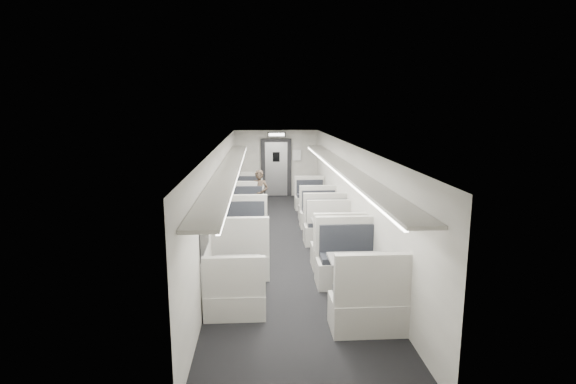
{
  "coord_description": "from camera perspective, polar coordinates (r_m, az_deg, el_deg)",
  "views": [
    {
      "loc": [
        -0.59,
        -10.21,
        3.26
      ],
      "look_at": [
        0.08,
        0.45,
        1.2
      ],
      "focal_mm": 28.0,
      "sensor_mm": 36.0,
      "label": 1
    }
  ],
  "objects": [
    {
      "name": "luggage_rack_right",
      "position": [
        10.16,
        6.82,
        3.22
      ],
      "size": [
        0.46,
        10.4,
        0.09
      ],
      "color": "#B6B4AB",
      "rests_on": "room"
    },
    {
      "name": "booth_right_c",
      "position": [
        10.06,
        5.66,
        -5.69
      ],
      "size": [
        1.1,
        2.23,
        1.19
      ],
      "color": "#B6B4AB",
      "rests_on": "room"
    },
    {
      "name": "booth_right_b",
      "position": [
        11.55,
        4.42,
        -3.62
      ],
      "size": [
        1.02,
        2.07,
        1.11
      ],
      "color": "#B6B4AB",
      "rests_on": "room"
    },
    {
      "name": "wall_notice",
      "position": [
        16.28,
        1.13,
        4.69
      ],
      "size": [
        0.32,
        0.02,
        0.4
      ],
      "primitive_type": "cube",
      "color": "white",
      "rests_on": "room"
    },
    {
      "name": "booth_left_b",
      "position": [
        12.04,
        -5.47,
        -2.98
      ],
      "size": [
        1.05,
        2.13,
        1.14
      ],
      "color": "#B6B4AB",
      "rests_on": "room"
    },
    {
      "name": "luggage_rack_left",
      "position": [
        10.02,
        -7.34,
        3.1
      ],
      "size": [
        0.46,
        10.4,
        0.09
      ],
      "color": "#B6B4AB",
      "rests_on": "room"
    },
    {
      "name": "window_d",
      "position": [
        7.32,
        -10.58,
        -4.43
      ],
      "size": [
        0.02,
        1.18,
        0.84
      ],
      "primitive_type": "cube",
      "color": "black",
      "rests_on": "room"
    },
    {
      "name": "booth_left_a",
      "position": [
        14.23,
        -5.19,
        -0.9
      ],
      "size": [
        1.0,
        2.02,
        1.08
      ],
      "color": "#B6B4AB",
      "rests_on": "room"
    },
    {
      "name": "booth_right_d",
      "position": [
        7.65,
        8.8,
        -11.06
      ],
      "size": [
        1.15,
        2.33,
        1.25
      ],
      "color": "#B6B4AB",
      "rests_on": "room"
    },
    {
      "name": "room",
      "position": [
        10.43,
        -0.31,
        -0.49
      ],
      "size": [
        3.24,
        12.24,
        2.64
      ],
      "color": "black",
      "rests_on": "ground"
    },
    {
      "name": "booth_left_c",
      "position": [
        9.59,
        -5.94,
        -6.44
      ],
      "size": [
        1.14,
        2.31,
        1.23
      ],
      "color": "#B6B4AB",
      "rests_on": "room"
    },
    {
      "name": "window_b",
      "position": [
        11.6,
        -8.01,
        1.32
      ],
      "size": [
        0.02,
        1.18,
        0.84
      ],
      "primitive_type": "cube",
      "color": "black",
      "rests_on": "room"
    },
    {
      "name": "window_a",
      "position": [
        13.77,
        -7.33,
        2.84
      ],
      "size": [
        0.02,
        1.18,
        0.84
      ],
      "primitive_type": "cube",
      "color": "black",
      "rests_on": "room"
    },
    {
      "name": "vestibule_door",
      "position": [
        16.3,
        -1.51,
        3.07
      ],
      "size": [
        1.1,
        0.13,
        2.1
      ],
      "color": "black",
      "rests_on": "room"
    },
    {
      "name": "window_c",
      "position": [
        9.45,
        -9.0,
        -0.91
      ],
      "size": [
        0.02,
        1.18,
        0.84
      ],
      "primitive_type": "cube",
      "color": "black",
      "rests_on": "room"
    },
    {
      "name": "exit_sign",
      "position": [
        15.69,
        -1.46,
        7.32
      ],
      "size": [
        0.62,
        0.12,
        0.16
      ],
      "color": "black",
      "rests_on": "room"
    },
    {
      "name": "booth_right_a",
      "position": [
        13.7,
        3.13,
        -1.39
      ],
      "size": [
        0.96,
        1.94,
        1.04
      ],
      "color": "#B6B4AB",
      "rests_on": "room"
    },
    {
      "name": "booth_left_d",
      "position": [
        7.92,
        -6.45,
        -10.78
      ],
      "size": [
        0.95,
        1.94,
        1.04
      ],
      "color": "#B6B4AB",
      "rests_on": "room"
    },
    {
      "name": "passenger",
      "position": [
        12.92,
        -3.65,
        -0.42
      ],
      "size": [
        0.62,
        0.5,
        1.46
      ],
      "primitive_type": "imported",
      "rotation": [
        0.0,
        0.0,
        -0.34
      ],
      "color": "black",
      "rests_on": "room"
    }
  ]
}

